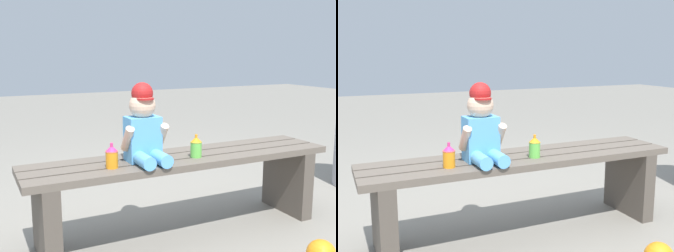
# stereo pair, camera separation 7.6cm
# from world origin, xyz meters

# --- Properties ---
(ground_plane) EXTENTS (16.00, 16.00, 0.00)m
(ground_plane) POSITION_xyz_m (0.00, 0.00, 0.00)
(ground_plane) COLOR gray
(park_bench) EXTENTS (1.73, 0.37, 0.45)m
(park_bench) POSITION_xyz_m (0.00, -0.00, 0.31)
(park_bench) COLOR #60564C
(park_bench) RESTS_ON ground_plane
(child_figure) EXTENTS (0.23, 0.27, 0.40)m
(child_figure) POSITION_xyz_m (-0.24, -0.02, 0.62)
(child_figure) COLOR #59A5E5
(child_figure) RESTS_ON park_bench
(sippy_cup_left) EXTENTS (0.06, 0.06, 0.12)m
(sippy_cup_left) POSITION_xyz_m (-0.43, -0.06, 0.50)
(sippy_cup_left) COLOR orange
(sippy_cup_left) RESTS_ON park_bench
(sippy_cup_right) EXTENTS (0.06, 0.06, 0.12)m
(sippy_cup_right) POSITION_xyz_m (0.04, -0.06, 0.50)
(sippy_cup_right) COLOR #66CC4C
(sippy_cup_right) RESTS_ON park_bench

